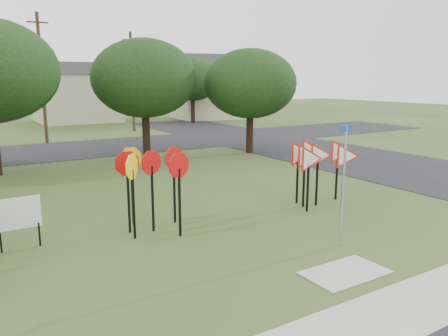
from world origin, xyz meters
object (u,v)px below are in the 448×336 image
at_px(street_name_sign, 344,179).
at_px(stop_sign_cluster, 149,171).
at_px(yield_sign_cluster, 317,158).
at_px(info_board, 18,215).

relative_size(street_name_sign, stop_sign_cluster, 1.34).
bearing_deg(street_name_sign, stop_sign_cluster, 135.18).
height_order(yield_sign_cluster, info_board, yield_sign_cluster).
distance_m(street_name_sign, stop_sign_cluster, 5.52).
bearing_deg(stop_sign_cluster, yield_sign_cluster, -4.56).
xyz_separation_m(yield_sign_cluster, info_board, (-9.76, 0.95, -0.78)).
relative_size(stop_sign_cluster, info_board, 1.73).
relative_size(stop_sign_cluster, yield_sign_cluster, 0.83).
relative_size(street_name_sign, info_board, 2.32).
height_order(street_name_sign, yield_sign_cluster, street_name_sign).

